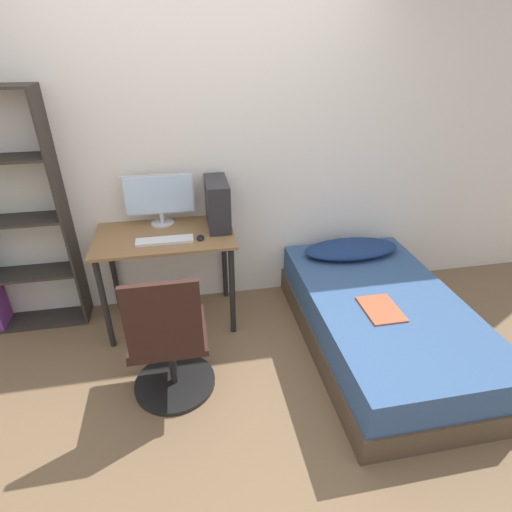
{
  "coord_description": "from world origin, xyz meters",
  "views": [
    {
      "loc": [
        -0.16,
        -1.69,
        2.08
      ],
      "look_at": [
        0.28,
        0.66,
        0.75
      ],
      "focal_mm": 28.0,
      "sensor_mm": 36.0,
      "label": 1
    }
  ],
  "objects_px": {
    "bed": "(381,322)",
    "keyboard": "(165,240)",
    "monitor": "(159,197)",
    "pc_tower": "(217,204)",
    "bookshelf": "(0,229)",
    "office_chair": "(170,349)"
  },
  "relations": [
    {
      "from": "office_chair",
      "to": "monitor",
      "type": "bearing_deg",
      "value": 90.72
    },
    {
      "from": "monitor",
      "to": "keyboard",
      "type": "xyz_separation_m",
      "value": [
        0.02,
        -0.32,
        -0.21
      ]
    },
    {
      "from": "bookshelf",
      "to": "bed",
      "type": "bearing_deg",
      "value": -16.25
    },
    {
      "from": "bed",
      "to": "keyboard",
      "type": "bearing_deg",
      "value": 162.17
    },
    {
      "from": "bookshelf",
      "to": "monitor",
      "type": "bearing_deg",
      "value": 1.41
    },
    {
      "from": "keyboard",
      "to": "pc_tower",
      "type": "height_order",
      "value": "pc_tower"
    },
    {
      "from": "monitor",
      "to": "keyboard",
      "type": "distance_m",
      "value": 0.38
    },
    {
      "from": "bookshelf",
      "to": "bed",
      "type": "height_order",
      "value": "bookshelf"
    },
    {
      "from": "bookshelf",
      "to": "bed",
      "type": "xyz_separation_m",
      "value": [
        2.69,
        -0.78,
        -0.64
      ]
    },
    {
      "from": "bed",
      "to": "keyboard",
      "type": "distance_m",
      "value": 1.7
    },
    {
      "from": "office_chair",
      "to": "bed",
      "type": "distance_m",
      "value": 1.55
    },
    {
      "from": "bookshelf",
      "to": "monitor",
      "type": "distance_m",
      "value": 1.16
    },
    {
      "from": "monitor",
      "to": "bookshelf",
      "type": "bearing_deg",
      "value": -178.59
    },
    {
      "from": "keyboard",
      "to": "bed",
      "type": "bearing_deg",
      "value": -17.83
    },
    {
      "from": "pc_tower",
      "to": "monitor",
      "type": "bearing_deg",
      "value": 164.98
    },
    {
      "from": "bookshelf",
      "to": "pc_tower",
      "type": "distance_m",
      "value": 1.58
    },
    {
      "from": "office_chair",
      "to": "bed",
      "type": "height_order",
      "value": "office_chair"
    },
    {
      "from": "keyboard",
      "to": "pc_tower",
      "type": "distance_m",
      "value": 0.49
    },
    {
      "from": "office_chair",
      "to": "keyboard",
      "type": "height_order",
      "value": "office_chair"
    },
    {
      "from": "monitor",
      "to": "pc_tower",
      "type": "bearing_deg",
      "value": -15.02
    },
    {
      "from": "bed",
      "to": "monitor",
      "type": "distance_m",
      "value": 1.91
    },
    {
      "from": "monitor",
      "to": "pc_tower",
      "type": "distance_m",
      "value": 0.44
    }
  ]
}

